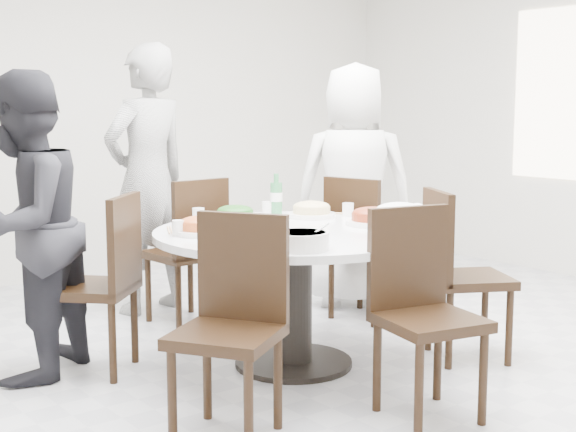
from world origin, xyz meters
TOP-DOWN VIEW (x-y plane):
  - floor at (0.00, 0.00)m, footprint 6.00×6.00m
  - wall_back at (0.00, 3.00)m, footprint 6.00×0.01m
  - dining_table at (-0.25, 0.11)m, footprint 1.50×1.50m
  - chair_ne at (0.75, 0.58)m, footprint 0.50×0.50m
  - chair_n at (-0.27, 1.24)m, footprint 0.46×0.46m
  - chair_nw at (-1.15, 0.69)m, footprint 0.59×0.59m
  - chair_sw at (-1.08, -0.48)m, footprint 0.58×0.58m
  - chair_s at (-0.22, -0.85)m, footprint 0.50×0.50m
  - chair_se at (0.60, -0.39)m, footprint 0.57×0.57m
  - diner_right at (0.91, 0.90)m, footprint 0.98×0.95m
  - diner_middle at (-0.31, 1.64)m, footprint 0.73×0.54m
  - diner_left at (-1.45, 0.81)m, footprint 0.98×0.95m
  - dish_greens at (-0.33, 0.55)m, footprint 0.27×0.27m
  - dish_pale at (0.13, 0.42)m, footprint 0.28×0.28m
  - dish_orange at (-0.72, 0.28)m, footprint 0.27×0.27m
  - dish_redbrown at (0.21, -0.02)m, footprint 0.30×0.30m
  - dish_tofu at (-0.65, -0.10)m, footprint 0.27×0.27m
  - rice_bowl at (0.07, -0.37)m, footprint 0.30×0.30m
  - soup_bowl at (-0.58, -0.36)m, footprint 0.27×0.27m
  - beverage_bottle at (0.04, 0.64)m, footprint 0.07×0.07m
  - tea_cups at (-0.28, 0.69)m, footprint 0.07×0.07m
  - chopsticks at (-0.22, 0.79)m, footprint 0.24×0.04m

SIDE VIEW (x-z plane):
  - floor at x=0.00m, z-range -0.01..0.01m
  - dining_table at x=-0.25m, z-range 0.00..0.75m
  - chair_ne at x=0.75m, z-range 0.00..0.95m
  - chair_n at x=-0.27m, z-range 0.00..0.95m
  - chair_nw at x=-1.15m, z-range 0.00..0.95m
  - chair_sw at x=-1.08m, z-range 0.00..0.95m
  - chair_s at x=-0.22m, z-range 0.00..0.95m
  - chair_se at x=0.60m, z-range 0.00..0.95m
  - chopsticks at x=-0.22m, z-range 0.75..0.76m
  - dish_greens at x=-0.33m, z-range 0.75..0.82m
  - dish_tofu at x=-0.65m, z-range 0.75..0.82m
  - dish_orange at x=-0.72m, z-range 0.75..0.82m
  - dish_redbrown at x=0.21m, z-range 0.75..0.83m
  - dish_pale at x=0.13m, z-range 0.75..0.83m
  - tea_cups at x=-0.28m, z-range 0.75..0.83m
  - soup_bowl at x=-0.58m, z-range 0.75..0.83m
  - diner_left at x=-1.45m, z-range 0.00..1.59m
  - rice_bowl at x=0.07m, z-range 0.75..0.88m
  - diner_right at x=0.91m, z-range 0.00..1.70m
  - beverage_bottle at x=0.04m, z-range 0.75..1.00m
  - diner_middle at x=-0.31m, z-range 0.00..1.82m
  - wall_back at x=0.00m, z-range 0.00..2.80m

